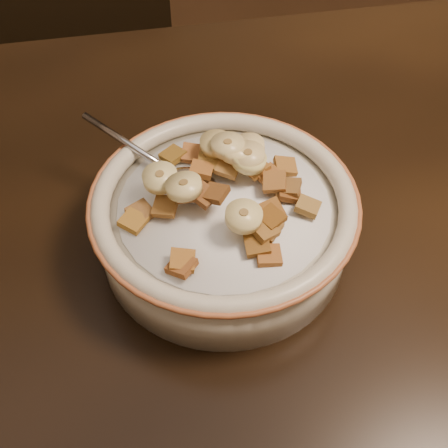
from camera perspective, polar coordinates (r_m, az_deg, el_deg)
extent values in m
cube|color=black|center=(0.53, -4.92, -8.59)|extent=(1.40, 0.91, 0.04)
cube|color=black|center=(1.10, -13.88, 8.56)|extent=(0.55, 0.55, 0.95)
cylinder|color=#AEA394|center=(0.52, 0.00, -0.18)|extent=(0.23, 0.23, 0.06)
cylinder|color=white|center=(0.50, 0.00, 1.86)|extent=(0.19, 0.19, 0.00)
ellipsoid|color=#B1B3C0|center=(0.51, -3.36, 3.97)|extent=(0.07, 0.07, 0.01)
cube|color=#965C24|center=(0.53, -0.90, 6.99)|extent=(0.02, 0.02, 0.01)
cube|color=brown|center=(0.49, -8.49, 1.19)|extent=(0.03, 0.03, 0.01)
cube|color=brown|center=(0.53, 6.25, 5.85)|extent=(0.02, 0.02, 0.01)
cube|color=brown|center=(0.54, -5.20, 6.99)|extent=(0.03, 0.03, 0.01)
cube|color=olive|center=(0.51, 0.44, 5.80)|extent=(0.03, 0.03, 0.01)
cube|color=olive|center=(0.52, -1.54, 6.31)|extent=(0.03, 0.03, 0.01)
cube|color=brown|center=(0.52, 3.30, 5.69)|extent=(0.03, 0.03, 0.01)
cube|color=brown|center=(0.51, -2.30, 5.54)|extent=(0.03, 0.03, 0.01)
cube|color=brown|center=(0.50, 6.64, 3.21)|extent=(0.02, 0.02, 0.01)
cube|color=#9D5E29|center=(0.45, -4.25, -3.72)|extent=(0.02, 0.02, 0.01)
cube|color=brown|center=(0.45, -4.34, -4.26)|extent=(0.03, 0.03, 0.01)
cube|color=olive|center=(0.49, 8.52, 1.77)|extent=(0.03, 0.03, 0.01)
cube|color=olive|center=(0.49, -6.00, 1.78)|extent=(0.03, 0.03, 0.01)
cube|color=brown|center=(0.47, 4.50, -0.40)|extent=(0.03, 0.03, 0.01)
cube|color=#9D5A27|center=(0.51, 4.62, 4.92)|extent=(0.03, 0.03, 0.01)
cube|color=#9B5624|center=(0.54, -3.22, 7.17)|extent=(0.03, 0.03, 0.01)
cube|color=#946126|center=(0.55, 1.02, 8.07)|extent=(0.03, 0.03, 0.01)
cube|color=olive|center=(0.49, -3.89, 3.24)|extent=(0.02, 0.02, 0.01)
cube|color=brown|center=(0.50, 5.15, 4.30)|extent=(0.02, 0.03, 0.01)
cube|color=brown|center=(0.48, 4.80, 1.33)|extent=(0.02, 0.02, 0.01)
cube|color=brown|center=(0.48, -2.06, 2.95)|extent=(0.03, 0.03, 0.01)
cube|color=brown|center=(0.48, -0.93, 3.12)|extent=(0.03, 0.03, 0.01)
cube|color=brown|center=(0.49, -9.20, 0.29)|extent=(0.03, 0.03, 0.01)
cube|color=brown|center=(0.46, 4.58, -3.19)|extent=(0.02, 0.02, 0.01)
cube|color=brown|center=(0.46, 3.39, -2.09)|extent=(0.02, 0.02, 0.01)
cube|color=brown|center=(0.47, 4.79, 0.65)|extent=(0.03, 0.03, 0.01)
cube|color=brown|center=(0.50, 6.60, 3.72)|extent=(0.03, 0.03, 0.01)
cube|color=brown|center=(0.46, 4.10, -0.59)|extent=(0.03, 0.03, 0.01)
cylinder|color=beige|center=(0.46, 2.02, 0.79)|extent=(0.04, 0.04, 0.01)
cylinder|color=beige|center=(0.51, 1.33, 7.43)|extent=(0.04, 0.04, 0.01)
cylinder|color=beige|center=(0.51, 0.38, 7.96)|extent=(0.04, 0.04, 0.01)
cylinder|color=#E8CC82|center=(0.53, 2.46, 7.80)|extent=(0.04, 0.04, 0.01)
cylinder|color=#D6C176|center=(0.52, -0.78, 8.12)|extent=(0.03, 0.03, 0.01)
cylinder|color=#D9B874|center=(0.47, -4.10, 3.83)|extent=(0.04, 0.04, 0.02)
cylinder|color=#E4D17B|center=(0.51, 2.56, 6.54)|extent=(0.04, 0.04, 0.01)
cylinder|color=#F7D181|center=(0.51, 2.44, 6.91)|extent=(0.03, 0.03, 0.01)
cylinder|color=beige|center=(0.49, -6.50, 4.69)|extent=(0.03, 0.03, 0.01)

